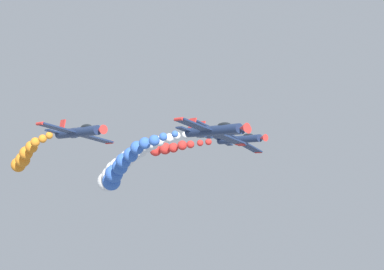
{
  "coord_description": "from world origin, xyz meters",
  "views": [
    {
      "loc": [
        57.91,
        74.57,
        71.85
      ],
      "look_at": [
        0.0,
        0.0,
        77.9
      ],
      "focal_mm": 69.75,
      "sensor_mm": 36.0,
      "label": 1
    }
  ],
  "objects_px": {
    "airplane_left_outer": "(240,139)",
    "airplane_left_inner": "(220,132)",
    "airplane_right_inner": "(78,132)",
    "airplane_lead": "(214,130)"
  },
  "relations": [
    {
      "from": "airplane_left_inner",
      "to": "airplane_right_inner",
      "type": "relative_size",
      "value": 1.0
    },
    {
      "from": "airplane_left_outer",
      "to": "airplane_right_inner",
      "type": "bearing_deg",
      "value": 13.59
    },
    {
      "from": "airplane_left_inner",
      "to": "airplane_left_outer",
      "type": "xyz_separation_m",
      "value": [
        -10.61,
        -8.08,
        -0.26
      ]
    },
    {
      "from": "airplane_lead",
      "to": "airplane_right_inner",
      "type": "bearing_deg",
      "value": -44.09
    },
    {
      "from": "airplane_lead",
      "to": "airplane_left_inner",
      "type": "distance_m",
      "value": 14.05
    },
    {
      "from": "airplane_lead",
      "to": "airplane_left_outer",
      "type": "bearing_deg",
      "value": -137.63
    },
    {
      "from": "airplane_right_inner",
      "to": "airplane_lead",
      "type": "bearing_deg",
      "value": 135.91
    },
    {
      "from": "airplane_left_inner",
      "to": "airplane_right_inner",
      "type": "bearing_deg",
      "value": -1.43
    },
    {
      "from": "airplane_right_inner",
      "to": "airplane_left_inner",
      "type": "bearing_deg",
      "value": 178.57
    },
    {
      "from": "airplane_left_outer",
      "to": "airplane_left_inner",
      "type": "bearing_deg",
      "value": 37.32
    }
  ]
}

